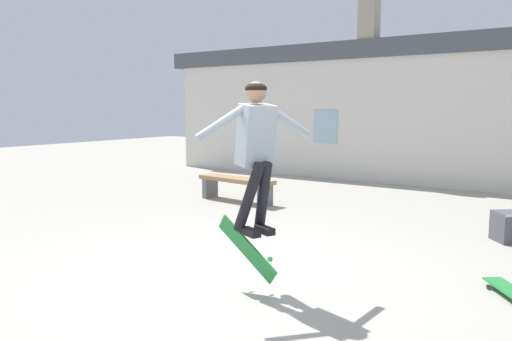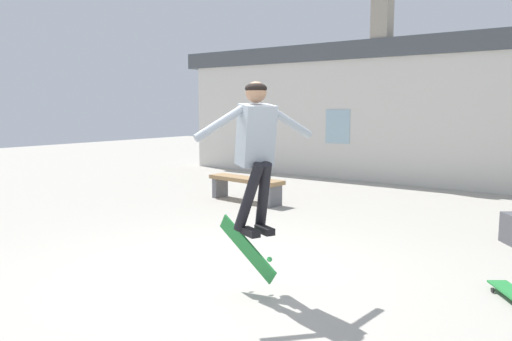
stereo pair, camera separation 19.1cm
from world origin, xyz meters
name	(u,v)px [view 2 (the right image)]	position (x,y,z in m)	size (l,w,h in m)	color
ground_plane	(226,279)	(0.00, 0.00, 0.00)	(40.00, 40.00, 0.00)	#A39E93
building_backdrop	(442,108)	(-0.02, 8.02, 1.90)	(16.01, 0.52, 4.85)	beige
park_bench	(246,184)	(-2.63, 3.80, 0.36)	(1.79, 0.61, 0.49)	#99754C
skater	(256,144)	(0.51, -0.13, 1.55)	(0.62, 1.25, 1.54)	#9EA8B2
skateboard_flipping	(247,249)	(0.41, -0.15, 0.45)	(0.78, 0.14, 0.67)	#237F38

